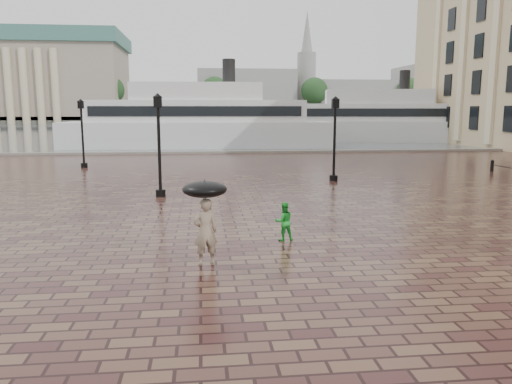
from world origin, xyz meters
TOP-DOWN VIEW (x-y plane):
  - ground at (0.00, 0.00)m, footprint 300.00×300.00m
  - harbour_water at (0.00, 92.00)m, footprint 240.00×240.00m
  - quay_edge at (0.00, 32.00)m, footprint 80.00×0.60m
  - far_shore at (0.00, 160.00)m, footprint 300.00×60.00m
  - museum at (-55.00, 144.61)m, footprint 57.00×32.50m
  - distant_skyline at (48.14, 150.00)m, footprint 102.50×22.00m
  - far_trees at (0.00, 138.00)m, footprint 188.00×8.00m
  - street_lamps at (-5.00, 15.33)m, footprint 15.44×12.44m
  - adult_pedestrian at (-4.08, -0.27)m, footprint 0.69×0.52m
  - child_pedestrian at (-1.76, 1.82)m, footprint 0.61×0.50m
  - ferry_near at (-4.47, 39.76)m, footprint 27.39×7.73m
  - ferry_far at (17.14, 46.90)m, footprint 26.53×11.17m
  - umbrella at (-4.08, -0.27)m, footprint 1.10×1.10m

SIDE VIEW (x-z plane):
  - ground at x=0.00m, z-range 0.00..0.00m
  - harbour_water at x=0.00m, z-range 0.00..0.00m
  - quay_edge at x=0.00m, z-range -0.15..0.15m
  - child_pedestrian at x=-1.76m, z-range 0.00..1.15m
  - adult_pedestrian at x=-4.08m, z-range 0.00..1.68m
  - far_shore at x=0.00m, z-range 0.00..2.00m
  - umbrella at x=-4.08m, z-range 1.33..2.47m
  - street_lamps at x=-5.00m, z-range 0.13..4.53m
  - ferry_far at x=17.14m, z-range -1.69..6.78m
  - ferry_near at x=-4.47m, z-range -1.77..7.12m
  - far_trees at x=0.00m, z-range 2.67..16.17m
  - distant_skyline at x=48.14m, z-range -7.05..25.95m
  - museum at x=-55.00m, z-range 0.91..26.91m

